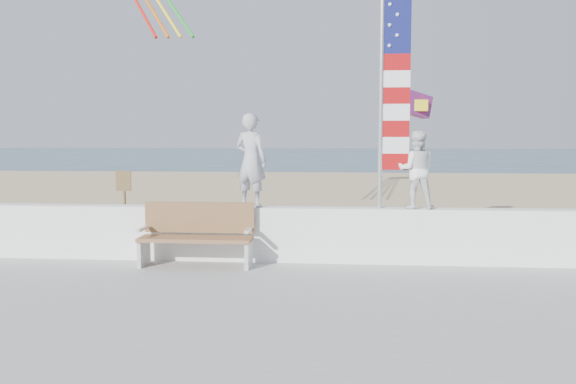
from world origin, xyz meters
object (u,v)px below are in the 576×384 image
object	(u,v)px
bench	(197,234)
flag	(389,89)
adult	(251,160)
child	(416,170)

from	to	relation	value
bench	flag	world-z (taller)	flag
adult	bench	xyz separation A→B (m)	(-0.81, -0.45, -1.16)
child	flag	distance (m)	1.36
child	flag	size ratio (longest dim) A/B	0.36
adult	flag	world-z (taller)	flag
flag	bench	bearing A→B (deg)	-171.53
adult	flag	xyz separation A→B (m)	(2.24, -0.00, 1.14)
adult	child	distance (m)	2.69
child	bench	size ratio (longest dim) A/B	0.70
child	flag	bearing A→B (deg)	2.10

